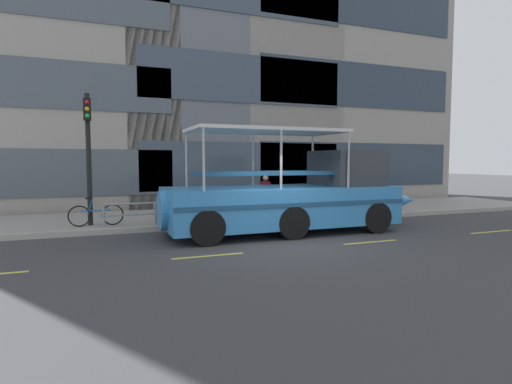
{
  "coord_description": "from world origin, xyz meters",
  "views": [
    {
      "loc": [
        -4.91,
        -10.69,
        2.31
      ],
      "look_at": [
        0.06,
        2.09,
        1.3
      ],
      "focal_mm": 28.82,
      "sensor_mm": 36.0,
      "label": 1
    }
  ],
  "objects_px": {
    "parking_sign": "(376,172)",
    "leaned_bicycle": "(96,215)",
    "duck_tour_boat": "(297,198)",
    "traffic_light_pole": "(88,146)",
    "pedestrian_mid_left": "(265,191)",
    "pedestrian_near_bow": "(319,188)"
  },
  "relations": [
    {
      "from": "traffic_light_pole",
      "to": "pedestrian_near_bow",
      "type": "xyz_separation_m",
      "value": [
        9.15,
        0.72,
        -1.63
      ]
    },
    {
      "from": "duck_tour_boat",
      "to": "pedestrian_near_bow",
      "type": "bearing_deg",
      "value": 50.9
    },
    {
      "from": "pedestrian_mid_left",
      "to": "traffic_light_pole",
      "type": "bearing_deg",
      "value": -175.93
    },
    {
      "from": "traffic_light_pole",
      "to": "pedestrian_mid_left",
      "type": "distance_m",
      "value": 6.79
    },
    {
      "from": "pedestrian_near_bow",
      "to": "parking_sign",
      "type": "bearing_deg",
      "value": -19.11
    },
    {
      "from": "traffic_light_pole",
      "to": "leaned_bicycle",
      "type": "distance_m",
      "value": 2.29
    },
    {
      "from": "traffic_light_pole",
      "to": "duck_tour_boat",
      "type": "height_order",
      "value": "traffic_light_pole"
    },
    {
      "from": "duck_tour_boat",
      "to": "parking_sign",
      "type": "bearing_deg",
      "value": 26.69
    },
    {
      "from": "leaned_bicycle",
      "to": "pedestrian_near_bow",
      "type": "bearing_deg",
      "value": 5.91
    },
    {
      "from": "traffic_light_pole",
      "to": "duck_tour_boat",
      "type": "relative_size",
      "value": 0.47
    },
    {
      "from": "traffic_light_pole",
      "to": "pedestrian_mid_left",
      "type": "height_order",
      "value": "traffic_light_pole"
    },
    {
      "from": "parking_sign",
      "to": "pedestrian_mid_left",
      "type": "xyz_separation_m",
      "value": [
        -4.95,
        0.56,
        -0.74
      ]
    },
    {
      "from": "parking_sign",
      "to": "duck_tour_boat",
      "type": "xyz_separation_m",
      "value": [
        -5.12,
        -2.57,
        -0.74
      ]
    },
    {
      "from": "traffic_light_pole",
      "to": "leaned_bicycle",
      "type": "bearing_deg",
      "value": -49.22
    },
    {
      "from": "traffic_light_pole",
      "to": "parking_sign",
      "type": "height_order",
      "value": "traffic_light_pole"
    },
    {
      "from": "traffic_light_pole",
      "to": "pedestrian_near_bow",
      "type": "relative_size",
      "value": 2.6
    },
    {
      "from": "duck_tour_boat",
      "to": "pedestrian_mid_left",
      "type": "height_order",
      "value": "duck_tour_boat"
    },
    {
      "from": "duck_tour_boat",
      "to": "pedestrian_near_bow",
      "type": "xyz_separation_m",
      "value": [
        2.76,
        3.39,
        0.07
      ]
    },
    {
      "from": "traffic_light_pole",
      "to": "pedestrian_mid_left",
      "type": "relative_size",
      "value": 2.77
    },
    {
      "from": "parking_sign",
      "to": "leaned_bicycle",
      "type": "bearing_deg",
      "value": -179.45
    },
    {
      "from": "traffic_light_pole",
      "to": "pedestrian_near_bow",
      "type": "bearing_deg",
      "value": 4.51
    },
    {
      "from": "duck_tour_boat",
      "to": "pedestrian_mid_left",
      "type": "distance_m",
      "value": 3.14
    }
  ]
}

